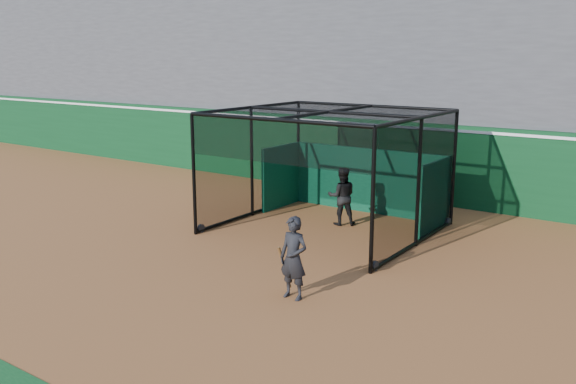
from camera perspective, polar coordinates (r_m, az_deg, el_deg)
The scene contains 6 objects.
ground at distance 13.94m, azimuth -8.82°, elevation -6.49°, with size 120.00×120.00×0.00m, color #9A5A2C.
outfield_wall at distance 20.42m, azimuth 7.77°, elevation 3.38°, with size 50.00×0.50×2.50m.
grandstand at distance 23.58m, azimuth 12.33°, elevation 12.21°, with size 50.00×7.85×8.95m.
batting_cage at distance 16.01m, azimuth 3.76°, elevation 1.90°, with size 5.17×4.84×3.12m.
batter at distance 16.62m, azimuth 5.06°, elevation -0.40°, with size 0.77×0.60×1.59m, color black.
on_deck_player at distance 11.55m, azimuth 0.51°, elevation -6.22°, with size 0.62×0.42×1.60m.
Camera 1 is at (9.21, -9.44, 4.53)m, focal length 38.00 mm.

